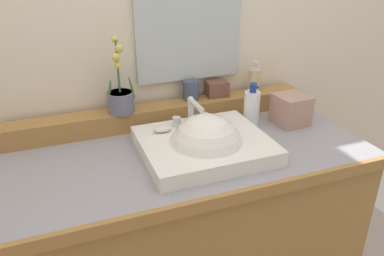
# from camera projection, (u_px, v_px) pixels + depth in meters

# --- Properties ---
(wall_back) EXTENTS (2.91, 0.20, 2.65)m
(wall_back) POSITION_uv_depth(u_px,v_px,m) (149.00, 10.00, 1.59)
(wall_back) COLOR silver
(wall_back) RESTS_ON ground
(vanity_cabinet) EXTENTS (1.36, 0.65, 0.89)m
(vanity_cabinet) POSITION_uv_depth(u_px,v_px,m) (186.00, 240.00, 1.61)
(vanity_cabinet) COLOR #A5743D
(vanity_cabinet) RESTS_ON ground
(back_ledge) EXTENTS (1.28, 0.10, 0.08)m
(back_ledge) POSITION_uv_depth(u_px,v_px,m) (164.00, 114.00, 1.62)
(back_ledge) COLOR #A5743D
(back_ledge) RESTS_ON vanity_cabinet
(sink_basin) EXTENTS (0.45, 0.39, 0.29)m
(sink_basin) POSITION_uv_depth(u_px,v_px,m) (206.00, 149.00, 1.38)
(sink_basin) COLOR white
(sink_basin) RESTS_ON vanity_cabinet
(soap_bar) EXTENTS (0.07, 0.04, 0.02)m
(soap_bar) POSITION_uv_depth(u_px,v_px,m) (162.00, 129.00, 1.42)
(soap_bar) COLOR silver
(soap_bar) RESTS_ON sink_basin
(potted_plant) EXTENTS (0.12, 0.11, 0.30)m
(potted_plant) POSITION_uv_depth(u_px,v_px,m) (120.00, 96.00, 1.50)
(potted_plant) COLOR slate
(potted_plant) RESTS_ON back_ledge
(soap_dispenser) EXTENTS (0.06, 0.06, 0.14)m
(soap_dispenser) POSITION_uv_depth(u_px,v_px,m) (254.00, 79.00, 1.72)
(soap_dispenser) COLOR beige
(soap_dispenser) RESTS_ON back_ledge
(tumbler_cup) EXTENTS (0.07, 0.07, 0.09)m
(tumbler_cup) POSITION_uv_depth(u_px,v_px,m) (191.00, 90.00, 1.64)
(tumbler_cup) COLOR #3D4B64
(tumbler_cup) RESTS_ON back_ledge
(trinket_box) EXTENTS (0.10, 0.08, 0.07)m
(trinket_box) POSITION_uv_depth(u_px,v_px,m) (217.00, 89.00, 1.68)
(trinket_box) COLOR brown
(trinket_box) RESTS_ON back_ledge
(lotion_bottle) EXTENTS (0.07, 0.07, 0.18)m
(lotion_bottle) POSITION_uv_depth(u_px,v_px,m) (252.00, 108.00, 1.58)
(lotion_bottle) COLOR white
(lotion_bottle) RESTS_ON vanity_cabinet
(tissue_box) EXTENTS (0.14, 0.14, 0.13)m
(tissue_box) POSITION_uv_depth(u_px,v_px,m) (291.00, 110.00, 1.60)
(tissue_box) COLOR tan
(tissue_box) RESTS_ON vanity_cabinet
(mirror) EXTENTS (0.46, 0.02, 0.49)m
(mirror) POSITION_uv_depth(u_px,v_px,m) (189.00, 22.00, 1.56)
(mirror) COLOR silver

